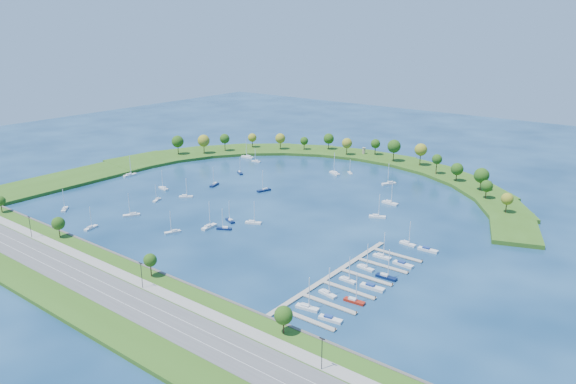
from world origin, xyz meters
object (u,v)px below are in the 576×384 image
Objects in this scene: moored_boat_0 at (256,161)px; docked_boat_10 at (408,243)px; moored_boat_1 at (91,227)px; moored_boat_9 at (164,188)px; moored_boat_13 at (247,157)px; docked_boat_2 at (328,293)px; dock_system at (348,280)px; moored_boat_8 at (209,226)px; moored_boat_6 at (390,202)px; docked_boat_6 at (366,267)px; moored_boat_4 at (264,190)px; moored_boat_18 at (240,172)px; moored_boat_17 at (173,231)px; docked_boat_0 at (307,307)px; docked_boat_3 at (354,300)px; moored_boat_7 at (214,184)px; docked_boat_8 at (382,256)px; moored_boat_12 at (132,214)px; docked_boat_9 at (403,264)px; moored_boat_20 at (224,228)px; docked_boat_11 at (428,250)px; docked_boat_5 at (372,287)px; docked_boat_1 at (330,319)px; moored_boat_3 at (350,172)px; docked_boat_7 at (386,276)px; moored_boat_10 at (130,175)px; harbor_tower at (364,151)px; moored_boat_21 at (65,209)px; moored_boat_5 at (253,222)px; docked_boat_4 at (348,279)px; moored_boat_16 at (230,220)px; moored_boat_2 at (377,216)px; moored_boat_19 at (186,196)px; moored_boat_14 at (335,173)px.

docked_boat_10 is at bearing 142.67° from moored_boat_0.
moored_boat_1 is 0.95× the size of moored_boat_9.
moored_boat_13 reaches higher than docked_boat_2.
moored_boat_8 is at bearing 175.40° from dock_system.
moored_boat_6 is 1.22× the size of docked_boat_6.
moored_boat_4 is 42.30m from moored_boat_18.
moored_boat_8 is at bearing 173.59° from moored_boat_17.
docked_boat_0 is 17.59m from docked_boat_3.
docked_boat_8 is (131.62, -31.48, -0.01)m from moored_boat_7.
docked_boat_6 is at bearing 130.43° from moored_boat_12.
moored_boat_0 is at bearing 147.18° from docked_boat_8.
moored_boat_20 is at bearing -165.09° from docked_boat_9.
moored_boat_18 is at bearing 162.44° from docked_boat_11.
docked_boat_5 is at bearing 177.10° from moored_boat_9.
docked_boat_0 is (131.61, -85.63, 0.01)m from moored_boat_7.
docked_boat_1 is 0.75× the size of docked_boat_10.
moored_boat_17 is (39.70, -67.02, -0.03)m from moored_boat_7.
moored_boat_1 is 1.18× the size of moored_boat_3.
docked_boat_8 reaches higher than docked_boat_11.
moored_boat_18 is 0.97× the size of docked_boat_10.
docked_boat_7 is at bearing 134.12° from moored_boat_0.
docked_boat_3 is (201.03, -53.50, -0.05)m from moored_boat_10.
harbor_tower is 0.50× the size of docked_boat_5.
docked_boat_6 is at bearing -125.41° from moored_boat_21.
moored_boat_12 is at bearing -178.43° from moored_boat_5.
moored_boat_12 reaches higher than moored_boat_20.
moored_boat_7 is at bearing 148.53° from docked_boat_3.
docked_boat_5 is at bearing -85.56° from docked_boat_9.
moored_boat_16 is at bearing 169.35° from docked_boat_4.
docked_boat_5 is (137.80, 29.16, -0.18)m from moored_boat_1.
moored_boat_0 is at bearing 151.95° from docked_boat_6.
moored_boat_16 is 1.23× the size of docked_boat_9.
docked_boat_7 reaches higher than moored_boat_20.
moored_boat_3 is at bearing 125.03° from docked_boat_7.
moored_boat_7 is 1.14× the size of moored_boat_20.
docked_boat_11 is (174.71, 67.67, -0.24)m from moored_boat_21.
moored_boat_6 is 98.08m from docked_boat_4.
moored_boat_9 is at bearing 169.85° from docked_boat_7.
docked_boat_7 is at bearing -87.52° from moored_boat_1.
moored_boat_1 is 141.65m from moored_boat_2.
moored_boat_16 is 0.95× the size of moored_boat_19.
docked_boat_7 is at bearing 81.95° from docked_boat_1.
docked_boat_0 is at bearing -131.45° from docked_boat_3.
docked_boat_3 reaches higher than docked_boat_6.
moored_boat_14 is 1.24× the size of docked_boat_8.
docked_boat_6 reaches higher than moored_boat_1.
docked_boat_8 is at bearing 99.92° from docked_boat_2.
moored_boat_12 is at bearing -162.61° from docked_boat_9.
moored_boat_10 is 1.16× the size of docked_boat_10.
docked_boat_11 is at bearing 83.45° from docked_boat_3.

